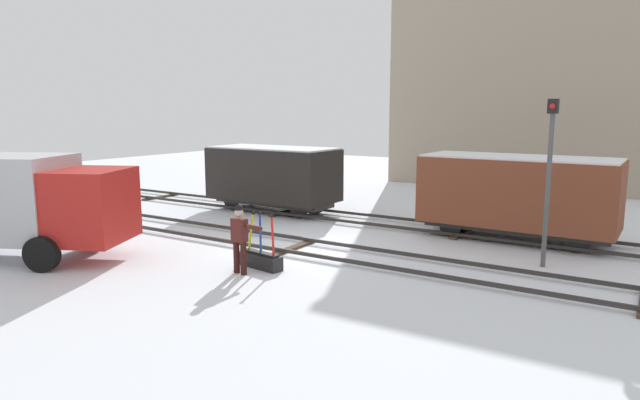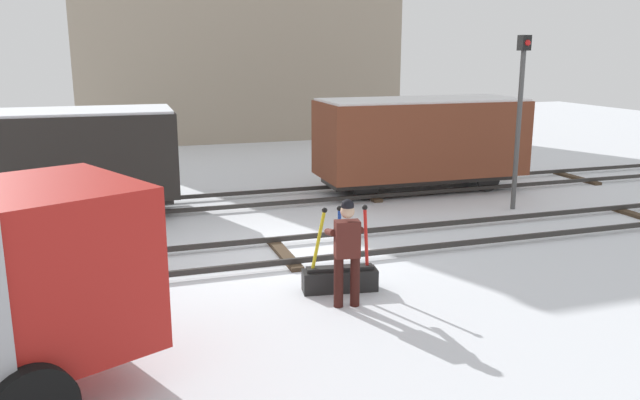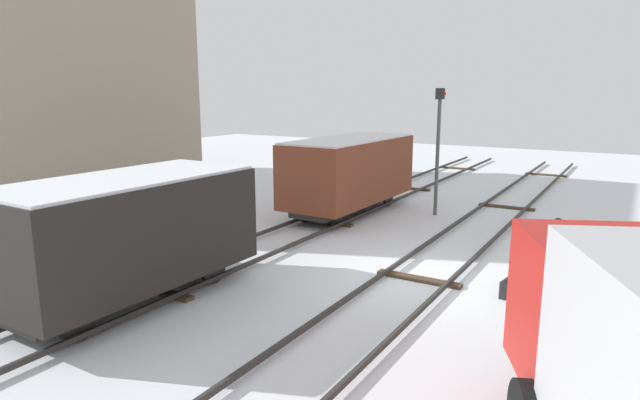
# 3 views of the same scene
# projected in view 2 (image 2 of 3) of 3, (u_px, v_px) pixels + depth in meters

# --- Properties ---
(ground_plane) EXTENTS (60.00, 60.00, 0.00)m
(ground_plane) POSITION_uv_depth(u_px,v_px,m) (284.00, 256.00, 12.50)
(ground_plane) COLOR silver
(track_main_line) EXTENTS (44.00, 1.94, 0.18)m
(track_main_line) POSITION_uv_depth(u_px,v_px,m) (284.00, 251.00, 12.47)
(track_main_line) COLOR #2D2B28
(track_main_line) RESTS_ON ground_plane
(track_siding_near) EXTENTS (44.00, 1.94, 0.18)m
(track_siding_near) POSITION_uv_depth(u_px,v_px,m) (239.00, 200.00, 16.62)
(track_siding_near) COLOR #2D2B28
(track_siding_near) RESTS_ON ground_plane
(switch_lever_frame) EXTENTS (1.28, 0.55, 1.45)m
(switch_lever_frame) POSITION_uv_depth(u_px,v_px,m) (340.00, 276.00, 10.66)
(switch_lever_frame) COLOR black
(switch_lever_frame) RESTS_ON ground_plane
(rail_worker) EXTENTS (0.61, 0.72, 1.72)m
(rail_worker) POSITION_uv_depth(u_px,v_px,m) (347.00, 247.00, 9.87)
(rail_worker) COLOR #351511
(rail_worker) RESTS_ON ground_plane
(signal_post) EXTENTS (0.24, 0.32, 4.24)m
(signal_post) POSITION_uv_depth(u_px,v_px,m) (520.00, 106.00, 15.60)
(signal_post) COLOR #4C4C4C
(signal_post) RESTS_ON ground_plane
(freight_car_mid_siding) EXTENTS (5.13, 2.37, 2.55)m
(freight_car_mid_siding) POSITION_uv_depth(u_px,v_px,m) (64.00, 157.00, 15.06)
(freight_car_mid_siding) COLOR #2D2B28
(freight_car_mid_siding) RESTS_ON ground_plane
(freight_car_near_switch) EXTENTS (5.71, 2.33, 2.60)m
(freight_car_near_switch) POSITION_uv_depth(u_px,v_px,m) (421.00, 139.00, 17.88)
(freight_car_near_switch) COLOR #2D2B28
(freight_car_near_switch) RESTS_ON ground_plane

